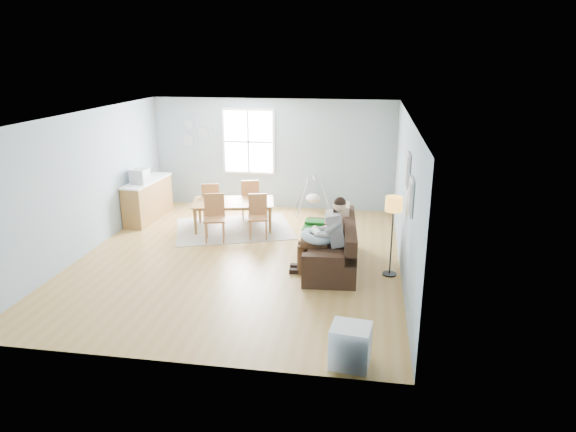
% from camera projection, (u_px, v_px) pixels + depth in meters
% --- Properties ---
extents(room, '(8.40, 9.40, 3.90)m').
position_uv_depth(room, '(236.00, 131.00, 9.05)').
color(room, '#AE7F3D').
extents(window, '(1.32, 0.08, 1.62)m').
position_uv_depth(window, '(249.00, 142.00, 12.63)').
color(window, silver).
rests_on(window, room).
extents(pictures, '(0.05, 1.34, 0.74)m').
position_uv_depth(pictures, '(409.00, 183.00, 7.79)').
color(pictures, silver).
rests_on(pictures, room).
extents(wall_plates, '(0.67, 0.02, 0.66)m').
position_uv_depth(wall_plates, '(194.00, 133.00, 12.79)').
color(wall_plates, '#8A9FA6').
rests_on(wall_plates, room).
extents(sofa, '(1.04, 2.16, 0.85)m').
position_uv_depth(sofa, '(333.00, 250.00, 9.35)').
color(sofa, black).
rests_on(sofa, room).
extents(green_throw, '(0.98, 0.85, 0.04)m').
position_uv_depth(green_throw, '(329.00, 225.00, 9.95)').
color(green_throw, '#155E1E').
rests_on(green_throw, sofa).
extents(beige_pillow, '(0.15, 0.50, 0.49)m').
position_uv_depth(beige_pillow, '(345.00, 217.00, 9.71)').
color(beige_pillow, beige).
rests_on(beige_pillow, sofa).
extents(father, '(1.01, 0.48, 1.39)m').
position_uv_depth(father, '(326.00, 233.00, 8.94)').
color(father, gray).
rests_on(father, sofa).
extents(nursing_pillow, '(0.61, 0.59, 0.23)m').
position_uv_depth(nursing_pillow, '(317.00, 236.00, 8.98)').
color(nursing_pillow, '#A8C2D2').
rests_on(nursing_pillow, father).
extents(infant, '(0.24, 0.38, 0.14)m').
position_uv_depth(infant, '(316.00, 232.00, 8.99)').
color(infant, white).
rests_on(infant, nursing_pillow).
extents(toddler, '(0.53, 0.26, 0.83)m').
position_uv_depth(toddler, '(329.00, 225.00, 9.42)').
color(toddler, white).
rests_on(toddler, sofa).
extents(floor_lamp, '(0.29, 0.29, 1.43)m').
position_uv_depth(floor_lamp, '(393.00, 211.00, 8.69)').
color(floor_lamp, black).
rests_on(floor_lamp, room).
extents(storage_cube, '(0.53, 0.49, 0.54)m').
position_uv_depth(storage_cube, '(350.00, 346.00, 6.35)').
color(storage_cube, white).
rests_on(storage_cube, room).
extents(rug, '(3.00, 2.64, 0.01)m').
position_uv_depth(rug, '(234.00, 228.00, 11.42)').
color(rug, '#A09A92').
rests_on(rug, room).
extents(dining_table, '(1.94, 1.33, 0.62)m').
position_uv_depth(dining_table, '(234.00, 215.00, 11.32)').
color(dining_table, brown).
rests_on(dining_table, rug).
extents(chair_sw, '(0.53, 0.53, 0.97)m').
position_uv_depth(chair_sw, '(215.00, 214.00, 10.60)').
color(chair_sw, brown).
rests_on(chair_sw, rug).
extents(chair_se, '(0.49, 0.49, 0.92)m').
position_uv_depth(chair_se, '(258.00, 213.00, 10.76)').
color(chair_se, brown).
rests_on(chair_se, rug).
extents(chair_nw, '(0.51, 0.51, 0.92)m').
position_uv_depth(chair_nw, '(211.00, 200.00, 11.76)').
color(chair_nw, brown).
rests_on(chair_nw, rug).
extents(chair_ne, '(0.53, 0.53, 0.96)m').
position_uv_depth(chair_ne, '(250.00, 197.00, 11.91)').
color(chair_ne, brown).
rests_on(chair_ne, rug).
extents(counter, '(0.59, 1.70, 0.94)m').
position_uv_depth(counter, '(148.00, 199.00, 11.96)').
color(counter, brown).
rests_on(counter, room).
extents(monitor, '(0.37, 0.36, 0.32)m').
position_uv_depth(monitor, '(140.00, 176.00, 11.47)').
color(monitor, '#A6A6AB').
rests_on(monitor, counter).
extents(baby_swing, '(1.02, 1.03, 0.89)m').
position_uv_depth(baby_swing, '(313.00, 197.00, 12.42)').
color(baby_swing, '#A6A6AB').
rests_on(baby_swing, room).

